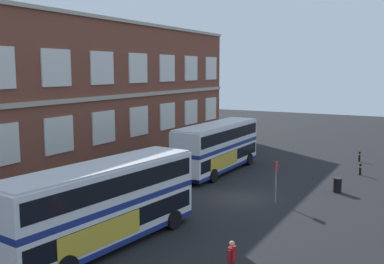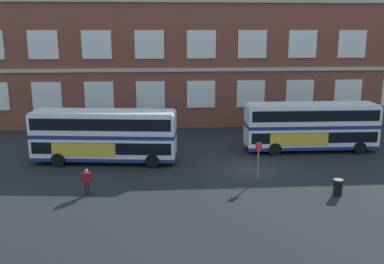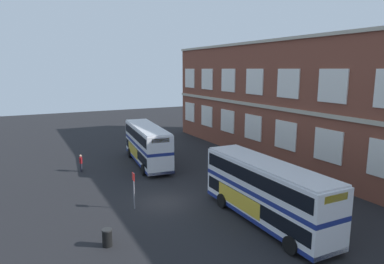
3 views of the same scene
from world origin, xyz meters
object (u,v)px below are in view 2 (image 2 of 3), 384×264
at_px(double_decker_middle, 311,126).
at_px(station_litter_bin, 338,187).
at_px(waiting_passenger, 87,181).
at_px(bus_stand_flag, 258,158).
at_px(double_decker_near, 104,135).

height_order(double_decker_middle, station_litter_bin, double_decker_middle).
relative_size(waiting_passenger, bus_stand_flag, 0.63).
bearing_deg(bus_stand_flag, waiting_passenger, -170.69).
xyz_separation_m(waiting_passenger, bus_stand_flag, (11.24, 1.84, 0.70)).
distance_m(double_decker_middle, bus_stand_flag, 9.29).
bearing_deg(double_decker_near, bus_stand_flag, -24.43).
relative_size(double_decker_near, station_litter_bin, 10.89).
distance_m(double_decker_near, double_decker_middle, 17.14).
bearing_deg(double_decker_middle, waiting_passenger, -152.86).
xyz_separation_m(waiting_passenger, station_litter_bin, (15.65, -1.18, -0.41)).
bearing_deg(double_decker_near, station_litter_bin, -27.50).
relative_size(double_decker_middle, bus_stand_flag, 4.09).
relative_size(bus_stand_flag, station_litter_bin, 2.62).
bearing_deg(bus_stand_flag, station_litter_bin, -34.43).
xyz_separation_m(double_decker_near, station_litter_bin, (15.37, -8.00, -1.63)).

